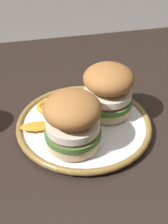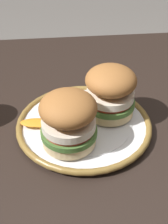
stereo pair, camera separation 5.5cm
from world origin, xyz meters
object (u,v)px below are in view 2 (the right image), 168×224
at_px(dinner_plate, 84,124).
at_px(sandwich_half_left, 113,91).
at_px(dining_table, 106,153).
at_px(sandwich_half_right, 68,119).

bearing_deg(dinner_plate, sandwich_half_left, 22.50).
bearing_deg(sandwich_half_left, dinner_plate, -157.50).
distance_m(dining_table, dinner_plate, 0.13).
bearing_deg(sandwich_half_right, dining_table, 45.84).
relative_size(dining_table, sandwich_half_right, 8.84).
relative_size(sandwich_half_left, sandwich_half_right, 1.01).
distance_m(dining_table, sandwich_half_right, 0.22).
xyz_separation_m(dinner_plate, sandwich_half_right, (-0.03, -0.05, 0.06)).
relative_size(dinner_plate, sandwich_half_left, 1.92).
bearing_deg(dining_table, sandwich_half_right, -134.16).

